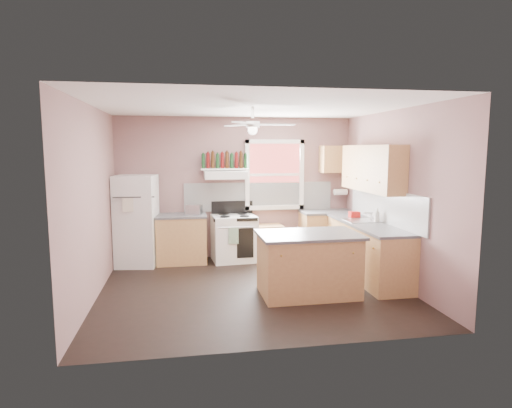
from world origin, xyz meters
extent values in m
plane|color=black|center=(0.00, 0.00, 0.00)|extent=(4.50, 4.50, 0.00)
plane|color=white|center=(0.00, 0.00, 2.70)|extent=(4.50, 4.50, 0.00)
cube|color=#805E5B|center=(0.00, 2.02, 1.35)|extent=(4.50, 0.05, 2.70)
cube|color=#805E5B|center=(2.27, 0.00, 1.35)|extent=(0.05, 4.00, 2.70)
cube|color=#805E5B|center=(-2.27, 0.00, 1.35)|extent=(0.05, 4.00, 2.70)
cube|color=white|center=(0.45, 1.99, 1.18)|extent=(2.90, 0.03, 0.55)
cube|color=white|center=(2.23, 0.30, 1.18)|extent=(0.03, 2.60, 0.55)
cube|color=maroon|center=(0.75, 1.98, 1.60)|extent=(1.00, 0.02, 1.20)
cube|color=white|center=(0.75, 1.96, 1.60)|extent=(1.16, 0.07, 1.36)
cube|color=white|center=(-1.85, 1.66, 0.82)|extent=(0.78, 0.76, 1.63)
cube|color=#A67445|center=(-1.06, 1.70, 0.43)|extent=(0.90, 0.60, 0.86)
cube|color=#49494B|center=(-1.06, 1.70, 0.88)|extent=(0.92, 0.62, 0.04)
cube|color=silver|center=(-0.83, 1.68, 0.99)|extent=(0.32, 0.25, 0.18)
cube|color=white|center=(-0.09, 1.67, 0.43)|extent=(0.85, 0.70, 0.86)
cube|color=white|center=(-0.23, 1.75, 1.62)|extent=(0.78, 0.50, 0.14)
cube|color=white|center=(-0.23, 1.87, 1.72)|extent=(0.90, 0.26, 0.03)
cube|color=#A67445|center=(0.53, 1.75, 0.32)|extent=(0.66, 0.46, 0.65)
cube|color=#A67445|center=(1.75, 1.70, 0.43)|extent=(1.00, 0.60, 0.86)
cube|color=#A67445|center=(1.95, 0.30, 0.43)|extent=(0.60, 2.20, 0.86)
cube|color=#49494B|center=(1.75, 1.70, 0.88)|extent=(1.02, 0.62, 0.04)
cube|color=#49494B|center=(1.94, 0.30, 0.88)|extent=(0.62, 2.22, 0.04)
cube|color=silver|center=(1.94, 0.50, 0.90)|extent=(0.55, 0.45, 0.03)
cylinder|color=silver|center=(2.10, 0.50, 0.97)|extent=(0.03, 0.03, 0.14)
cube|color=#A67445|center=(2.08, 0.50, 1.78)|extent=(0.33, 1.80, 0.76)
cube|color=#A67445|center=(1.95, 1.83, 1.90)|extent=(0.60, 0.33, 0.52)
cylinder|color=white|center=(2.07, 1.86, 1.25)|extent=(0.26, 0.12, 0.12)
cube|color=#A67445|center=(0.75, -0.38, 0.43)|extent=(1.37, 0.87, 0.86)
cube|color=#49494B|center=(0.75, -0.38, 0.88)|extent=(1.45, 0.95, 0.04)
cylinder|color=white|center=(0.00, 0.00, 2.45)|extent=(0.20, 0.20, 0.08)
imported|color=silver|center=(2.13, 0.34, 1.02)|extent=(0.13, 0.13, 0.24)
cube|color=#B6130F|center=(1.96, 0.88, 0.95)|extent=(0.19, 0.13, 0.10)
cylinder|color=#143819|center=(-0.63, 1.87, 1.87)|extent=(0.06, 0.06, 0.27)
cylinder|color=#590F0F|center=(-0.54, 1.87, 1.88)|extent=(0.06, 0.06, 0.29)
cylinder|color=#3F230F|center=(-0.45, 1.87, 1.89)|extent=(0.06, 0.06, 0.31)
cylinder|color=#143819|center=(-0.36, 1.87, 1.87)|extent=(0.06, 0.06, 0.27)
cylinder|color=#590F0F|center=(-0.27, 1.87, 1.88)|extent=(0.06, 0.06, 0.29)
cylinder|color=#3F230F|center=(-0.19, 1.87, 1.89)|extent=(0.06, 0.06, 0.31)
cylinder|color=#143819|center=(-0.10, 1.87, 1.87)|extent=(0.06, 0.06, 0.27)
cylinder|color=#590F0F|center=(-0.01, 1.87, 1.88)|extent=(0.06, 0.06, 0.29)
cylinder|color=#3F230F|center=(0.08, 1.87, 1.89)|extent=(0.06, 0.06, 0.31)
cylinder|color=#143819|center=(0.17, 1.87, 1.87)|extent=(0.06, 0.06, 0.27)
camera|label=1|loc=(-1.00, -6.18, 2.10)|focal=30.00mm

